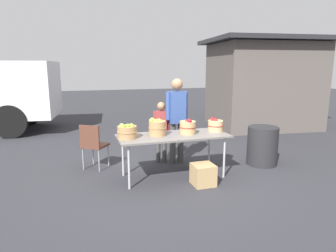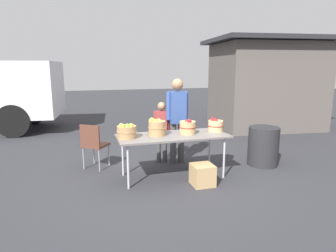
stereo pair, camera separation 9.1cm
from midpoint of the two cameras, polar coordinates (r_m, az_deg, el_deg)
ground_plane at (r=5.26m, az=1.45°, el=-9.74°), size 40.00×40.00×0.00m
market_table at (r=5.05m, az=1.49°, el=-2.26°), size 1.90×0.76×0.75m
apple_basket_green_0 at (r=4.85m, az=-7.47°, el=-1.01°), size 0.33×0.33×0.25m
apple_basket_green_1 at (r=4.99m, az=-1.66°, el=-0.27°), size 0.31×0.31×0.30m
apple_basket_red_0 at (r=5.12m, az=4.33°, el=-0.22°), size 0.30×0.30×0.27m
apple_basket_red_1 at (r=5.36m, az=9.67°, el=0.13°), size 0.29×0.29×0.25m
vendor_adult at (r=5.74m, az=2.26°, el=2.28°), size 0.44×0.23×1.68m
child_customer at (r=5.83m, az=-0.77°, el=-0.24°), size 0.31×0.22×1.22m
food_kiosk at (r=9.88m, az=18.60°, el=7.87°), size 3.83×3.30×2.74m
folding_chair at (r=5.66m, az=-13.78°, el=-3.13°), size 0.56×0.56×0.86m
trash_barrel at (r=6.06m, az=18.38°, el=-3.71°), size 0.59×0.59×0.75m
produce_crate at (r=4.89m, az=7.23°, el=-9.37°), size 0.35×0.35×0.35m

